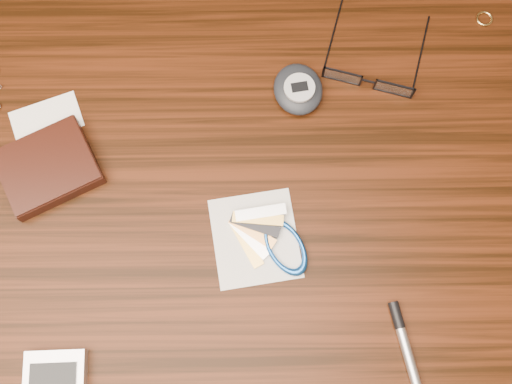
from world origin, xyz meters
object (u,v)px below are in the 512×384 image
(notepad_keys, at_px, (270,240))
(eyeglasses, at_px, (369,78))
(silver_pen, at_px, (408,354))
(wallet_and_card, at_px, (48,166))
(desk, at_px, (199,232))
(pedometer, at_px, (298,89))

(notepad_keys, bearing_deg, eyeglasses, 58.05)
(notepad_keys, xyz_separation_m, silver_pen, (0.15, -0.13, 0.00))
(wallet_and_card, distance_m, notepad_keys, 0.27)
(desk, height_order, wallet_and_card, wallet_and_card)
(wallet_and_card, height_order, pedometer, pedometer)
(desk, relative_size, notepad_keys, 7.88)
(eyeglasses, bearing_deg, desk, -142.43)
(eyeglasses, distance_m, notepad_keys, 0.23)
(wallet_and_card, relative_size, silver_pen, 1.21)
(eyeglasses, bearing_deg, pedometer, -170.47)
(silver_pen, bearing_deg, eyeglasses, 94.30)
(eyeglasses, height_order, pedometer, pedometer)
(eyeglasses, bearing_deg, wallet_and_card, -163.97)
(desk, xyz_separation_m, pedometer, (0.13, 0.15, 0.11))
(desk, relative_size, eyeglasses, 7.11)
(pedometer, distance_m, silver_pen, 0.33)
(wallet_and_card, relative_size, eyeglasses, 1.16)
(eyeglasses, height_order, notepad_keys, eyeglasses)
(pedometer, distance_m, notepad_keys, 0.18)
(wallet_and_card, xyz_separation_m, silver_pen, (0.40, -0.21, -0.01))
(silver_pen, bearing_deg, notepad_keys, 139.34)
(wallet_and_card, height_order, silver_pen, wallet_and_card)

